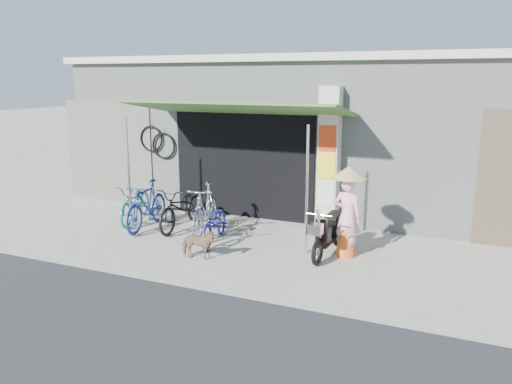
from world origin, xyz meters
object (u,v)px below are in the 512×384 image
at_px(bike_teal, 136,202).
at_px(bike_silver, 205,210).
at_px(street_dog, 198,244).
at_px(nun, 348,212).
at_px(moped, 329,233).
at_px(bike_navy, 215,223).
at_px(bike_blue, 147,205).
at_px(bike_black, 182,207).

bearing_deg(bike_teal, bike_silver, -23.57).
bearing_deg(street_dog, nun, -72.81).
xyz_separation_m(street_dog, moped, (2.07, 1.16, 0.14)).
height_order(bike_silver, moped, bike_silver).
xyz_separation_m(bike_teal, bike_navy, (2.34, -0.64, -0.04)).
xyz_separation_m(bike_blue, street_dog, (1.94, -1.22, -0.23)).
xyz_separation_m(bike_silver, street_dog, (0.57, -1.31, -0.25)).
bearing_deg(nun, bike_silver, 14.96).
relative_size(bike_blue, bike_navy, 1.13).
bearing_deg(bike_silver, street_dog, -79.71).
distance_m(bike_teal, street_dog, 2.95).
distance_m(bike_teal, bike_blue, 0.66).
distance_m(bike_navy, nun, 2.57).
bearing_deg(bike_blue, bike_navy, -15.55).
bearing_deg(moped, bike_black, 177.38).
relative_size(bike_black, bike_navy, 1.17).
bearing_deg(bike_silver, moped, -16.54).
relative_size(bike_navy, moped, 0.93).
xyz_separation_m(bike_black, street_dog, (1.25, -1.52, -0.19)).
height_order(bike_teal, bike_silver, bike_silver).
xyz_separation_m(bike_teal, moped, (4.55, -0.41, -0.02)).
bearing_deg(bike_black, moped, -8.26).
relative_size(bike_teal, moped, 1.03).
xyz_separation_m(bike_teal, bike_blue, (0.55, -0.36, 0.07)).
xyz_separation_m(bike_blue, bike_navy, (1.79, -0.28, -0.11)).
distance_m(moped, nun, 0.52).
distance_m(bike_blue, street_dog, 2.30).
height_order(bike_silver, nun, nun).
relative_size(bike_teal, bike_navy, 1.10).
relative_size(moped, nun, 0.98).
height_order(bike_teal, bike_navy, bike_teal).
bearing_deg(bike_navy, bike_blue, 159.21).
relative_size(bike_black, moped, 1.10).
bearing_deg(moped, bike_teal, 178.33).
bearing_deg(moped, bike_blue, -177.30).
bearing_deg(street_dog, moped, -71.01).
bearing_deg(bike_navy, street_dog, -92.74).
height_order(street_dog, nun, nun).
bearing_deg(nun, bike_navy, 23.26).
height_order(bike_blue, moped, bike_blue).
distance_m(bike_silver, street_dog, 1.45).
bearing_deg(nun, moped, 30.15).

